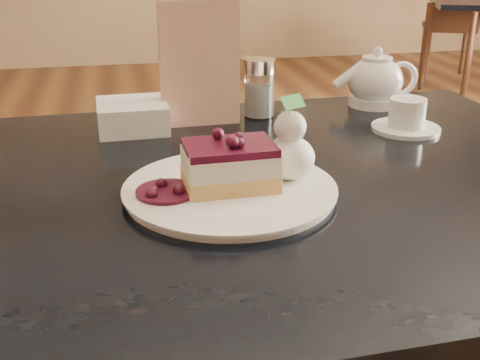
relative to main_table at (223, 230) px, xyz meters
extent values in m
cube|color=black|center=(0.00, 0.00, 0.06)|extent=(1.29, 0.88, 0.04)
cylinder|color=#392619|center=(0.56, 0.37, -0.33)|extent=(0.05, 0.05, 0.75)
cylinder|color=white|center=(0.00, -0.05, 0.09)|extent=(0.29, 0.29, 0.01)
cube|color=#DA9D4F|center=(0.00, -0.05, 0.11)|extent=(0.13, 0.09, 0.02)
cube|color=beige|center=(0.00, -0.05, 0.13)|extent=(0.13, 0.09, 0.03)
cube|color=#31061E|center=(0.00, -0.05, 0.15)|extent=(0.12, 0.09, 0.01)
ellipsoid|color=white|center=(0.09, -0.04, 0.13)|extent=(0.07, 0.07, 0.06)
cylinder|color=#31061E|center=(-0.09, -0.06, 0.10)|extent=(0.08, 0.08, 0.01)
cylinder|color=white|center=(0.38, 0.17, 0.09)|extent=(0.13, 0.13, 0.01)
cylinder|color=white|center=(0.38, 0.17, 0.12)|extent=(0.07, 0.07, 0.05)
ellipsoid|color=white|center=(0.39, 0.35, 0.13)|extent=(0.12, 0.12, 0.10)
cylinder|color=white|center=(0.39, 0.35, 0.19)|extent=(0.06, 0.06, 0.01)
cylinder|color=white|center=(0.31, 0.35, 0.13)|extent=(0.06, 0.02, 0.05)
cube|color=beige|center=(0.01, 0.29, 0.20)|extent=(0.15, 0.04, 0.23)
cylinder|color=white|center=(0.13, 0.32, 0.13)|extent=(0.06, 0.06, 0.09)
cylinder|color=silver|center=(0.13, 0.32, 0.19)|extent=(0.06, 0.06, 0.03)
cube|color=white|center=(-0.12, 0.28, 0.11)|extent=(0.13, 0.13, 0.05)
cylinder|color=#392619|center=(2.17, 2.81, -0.38)|extent=(0.04, 0.04, 0.65)
cylinder|color=#392619|center=(2.17, 3.40, -0.38)|extent=(0.04, 0.04, 0.65)
camera|label=1|loc=(-0.14, -0.81, 0.42)|focal=45.00mm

